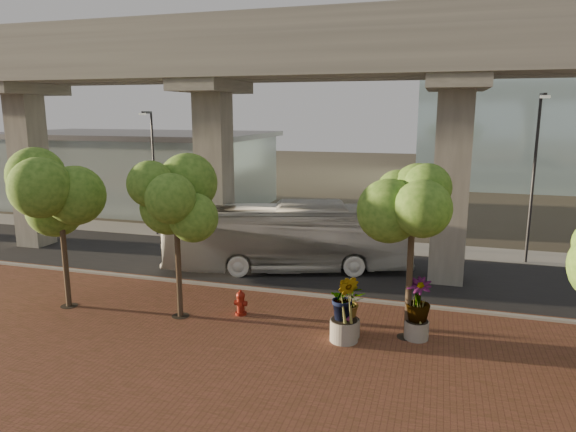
% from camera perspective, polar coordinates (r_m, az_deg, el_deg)
% --- Properties ---
extents(ground, '(160.00, 160.00, 0.00)m').
position_cam_1_polar(ground, '(24.85, 2.94, -7.36)').
color(ground, '#3A362A').
rests_on(ground, ground).
extents(brick_plaza, '(70.00, 13.00, 0.06)m').
position_cam_1_polar(brick_plaza, '(17.75, -3.41, -15.30)').
color(brick_plaza, brown).
rests_on(brick_plaza, ground).
extents(asphalt_road, '(90.00, 8.00, 0.04)m').
position_cam_1_polar(asphalt_road, '(26.69, 3.97, -5.98)').
color(asphalt_road, black).
rests_on(asphalt_road, ground).
extents(curb_strip, '(70.00, 0.25, 0.16)m').
position_cam_1_polar(curb_strip, '(22.99, 1.75, -8.72)').
color(curb_strip, gray).
rests_on(curb_strip, ground).
extents(far_sidewalk, '(90.00, 3.00, 0.06)m').
position_cam_1_polar(far_sidewalk, '(31.88, 6.14, -3.09)').
color(far_sidewalk, gray).
rests_on(far_sidewalk, ground).
extents(transit_viaduct, '(72.00, 5.60, 12.40)m').
position_cam_1_polar(transit_viaduct, '(25.47, 4.20, 9.81)').
color(transit_viaduct, '#9C988E').
rests_on(transit_viaduct, ground).
extents(station_pavilion, '(23.00, 13.00, 6.30)m').
position_cam_1_polar(station_pavilion, '(46.73, -16.65, 5.13)').
color(station_pavilion, '#A1B6B8').
rests_on(station_pavilion, ground).
extents(transit_bus, '(12.77, 6.37, 3.47)m').
position_cam_1_polar(transit_bus, '(26.26, -0.08, -2.36)').
color(transit_bus, silver).
rests_on(transit_bus, ground).
extents(fire_hydrant, '(0.51, 0.46, 1.02)m').
position_cam_1_polar(fire_hydrant, '(20.83, -5.28, -9.59)').
color(fire_hydrant, maroon).
rests_on(fire_hydrant, ground).
extents(planter_front, '(1.83, 1.83, 2.01)m').
position_cam_1_polar(planter_front, '(18.73, 6.79, -9.71)').
color(planter_front, '#A59E95').
rests_on(planter_front, ground).
extents(planter_right, '(2.10, 2.10, 2.25)m').
position_cam_1_polar(planter_right, '(18.94, 14.23, -9.29)').
color(planter_right, gray).
rests_on(planter_right, ground).
extents(planter_left, '(2.23, 2.23, 2.45)m').
position_cam_1_polar(planter_left, '(18.26, 6.32, -9.36)').
color(planter_left, gray).
rests_on(planter_left, ground).
extents(street_tree_far_west, '(3.99, 3.99, 6.41)m').
position_cam_1_polar(street_tree_far_west, '(22.50, -24.04, 1.81)').
color(street_tree_far_west, '#4E3F2C').
rests_on(street_tree_far_west, ground).
extents(street_tree_near_west, '(3.86, 3.86, 6.26)m').
position_cam_1_polar(street_tree_near_west, '(19.97, -12.37, 1.18)').
color(street_tree_near_west, '#4E3F2C').
rests_on(street_tree_near_west, ground).
extents(street_tree_near_east, '(3.87, 3.87, 6.89)m').
position_cam_1_polar(street_tree_near_east, '(17.99, 13.76, 1.99)').
color(street_tree_near_east, '#4E3F2C').
rests_on(street_tree_near_east, ground).
extents(streetlamp_west, '(0.40, 1.16, 8.02)m').
position_cam_1_polar(streetlamp_west, '(34.31, -14.79, 5.54)').
color(streetlamp_west, '#2B2B30').
rests_on(streetlamp_west, ground).
extents(streetlamp_east, '(0.44, 1.29, 8.90)m').
position_cam_1_polar(streetlamp_east, '(29.66, 25.73, 4.88)').
color(streetlamp_east, '#2B2C30').
rests_on(streetlamp_east, ground).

